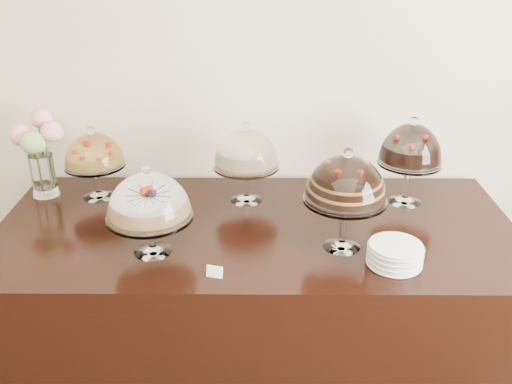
{
  "coord_description": "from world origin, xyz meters",
  "views": [
    {
      "loc": [
        0.22,
        0.32,
        2.06
      ],
      "look_at": [
        0.21,
        2.4,
        1.08
      ],
      "focal_mm": 40.0,
      "sensor_mm": 36.0,
      "label": 1
    }
  ],
  "objects_px": {
    "cake_stand_sugar_sponge": "(149,200)",
    "plate_stack": "(395,254)",
    "display_counter": "(256,311)",
    "cake_stand_fruit_tart": "(94,153)",
    "flower_vase": "(38,149)",
    "cake_stand_cheesecake": "(246,152)",
    "cake_stand_choco_layer": "(346,183)",
    "cake_stand_dark_choco": "(411,148)"
  },
  "relations": [
    {
      "from": "cake_stand_sugar_sponge",
      "to": "plate_stack",
      "type": "distance_m",
      "value": 0.94
    },
    {
      "from": "display_counter",
      "to": "plate_stack",
      "type": "relative_size",
      "value": 10.86
    },
    {
      "from": "cake_stand_fruit_tart",
      "to": "flower_vase",
      "type": "height_order",
      "value": "flower_vase"
    },
    {
      "from": "cake_stand_cheesecake",
      "to": "cake_stand_fruit_tart",
      "type": "distance_m",
      "value": 0.7
    },
    {
      "from": "cake_stand_sugar_sponge",
      "to": "plate_stack",
      "type": "relative_size",
      "value": 1.79
    },
    {
      "from": "cake_stand_sugar_sponge",
      "to": "cake_stand_cheesecake",
      "type": "bearing_deg",
      "value": 52.48
    },
    {
      "from": "cake_stand_choco_layer",
      "to": "cake_stand_cheesecake",
      "type": "bearing_deg",
      "value": 132.62
    },
    {
      "from": "flower_vase",
      "to": "plate_stack",
      "type": "distance_m",
      "value": 1.65
    },
    {
      "from": "cake_stand_choco_layer",
      "to": "cake_stand_sugar_sponge",
      "type": "bearing_deg",
      "value": -176.7
    },
    {
      "from": "flower_vase",
      "to": "plate_stack",
      "type": "bearing_deg",
      "value": -21.66
    },
    {
      "from": "cake_stand_choco_layer",
      "to": "cake_stand_dark_choco",
      "type": "distance_m",
      "value": 0.53
    },
    {
      "from": "cake_stand_choco_layer",
      "to": "plate_stack",
      "type": "height_order",
      "value": "cake_stand_choco_layer"
    },
    {
      "from": "cake_stand_cheesecake",
      "to": "cake_stand_dark_choco",
      "type": "bearing_deg",
      "value": -1.1
    },
    {
      "from": "cake_stand_cheesecake",
      "to": "plate_stack",
      "type": "bearing_deg",
      "value": -44.04
    },
    {
      "from": "cake_stand_dark_choco",
      "to": "flower_vase",
      "type": "relative_size",
      "value": 1.03
    },
    {
      "from": "cake_stand_choco_layer",
      "to": "cake_stand_fruit_tart",
      "type": "height_order",
      "value": "cake_stand_choco_layer"
    },
    {
      "from": "cake_stand_cheesecake",
      "to": "cake_stand_fruit_tart",
      "type": "xyz_separation_m",
      "value": [
        -0.69,
        0.03,
        -0.02
      ]
    },
    {
      "from": "cake_stand_sugar_sponge",
      "to": "plate_stack",
      "type": "xyz_separation_m",
      "value": [
        0.92,
        -0.09,
        -0.18
      ]
    },
    {
      "from": "cake_stand_fruit_tart",
      "to": "cake_stand_cheesecake",
      "type": "bearing_deg",
      "value": -2.71
    },
    {
      "from": "display_counter",
      "to": "cake_stand_dark_choco",
      "type": "xyz_separation_m",
      "value": [
        0.68,
        0.23,
        0.71
      ]
    },
    {
      "from": "cake_stand_choco_layer",
      "to": "cake_stand_fruit_tart",
      "type": "xyz_separation_m",
      "value": [
        -1.08,
        0.45,
        -0.06
      ]
    },
    {
      "from": "cake_stand_cheesecake",
      "to": "flower_vase",
      "type": "xyz_separation_m",
      "value": [
        -0.95,
        0.05,
        -0.01
      ]
    },
    {
      "from": "cake_stand_sugar_sponge",
      "to": "cake_stand_choco_layer",
      "type": "height_order",
      "value": "cake_stand_choco_layer"
    },
    {
      "from": "cake_stand_cheesecake",
      "to": "flower_vase",
      "type": "relative_size",
      "value": 0.95
    },
    {
      "from": "flower_vase",
      "to": "cake_stand_choco_layer",
      "type": "bearing_deg",
      "value": -19.53
    },
    {
      "from": "cake_stand_dark_choco",
      "to": "plate_stack",
      "type": "distance_m",
      "value": 0.6
    },
    {
      "from": "display_counter",
      "to": "cake_stand_sugar_sponge",
      "type": "height_order",
      "value": "cake_stand_sugar_sponge"
    },
    {
      "from": "cake_stand_cheesecake",
      "to": "plate_stack",
      "type": "relative_size",
      "value": 1.87
    },
    {
      "from": "cake_stand_fruit_tart",
      "to": "cake_stand_sugar_sponge",
      "type": "bearing_deg",
      "value": -55.71
    },
    {
      "from": "flower_vase",
      "to": "display_counter",
      "type": "bearing_deg",
      "value": -16.82
    },
    {
      "from": "cake_stand_sugar_sponge",
      "to": "cake_stand_choco_layer",
      "type": "xyz_separation_m",
      "value": [
        0.74,
        0.04,
        0.06
      ]
    },
    {
      "from": "display_counter",
      "to": "cake_stand_choco_layer",
      "type": "height_order",
      "value": "cake_stand_choco_layer"
    },
    {
      "from": "cake_stand_choco_layer",
      "to": "plate_stack",
      "type": "relative_size",
      "value": 2.06
    },
    {
      "from": "display_counter",
      "to": "cake_stand_dark_choco",
      "type": "bearing_deg",
      "value": 18.86
    },
    {
      "from": "plate_stack",
      "to": "cake_stand_sugar_sponge",
      "type": "bearing_deg",
      "value": 174.7
    },
    {
      "from": "flower_vase",
      "to": "cake_stand_fruit_tart",
      "type": "bearing_deg",
      "value": -4.75
    },
    {
      "from": "cake_stand_sugar_sponge",
      "to": "plate_stack",
      "type": "height_order",
      "value": "cake_stand_sugar_sponge"
    },
    {
      "from": "display_counter",
      "to": "plate_stack",
      "type": "xyz_separation_m",
      "value": [
        0.52,
        -0.3,
        0.49
      ]
    },
    {
      "from": "cake_stand_choco_layer",
      "to": "plate_stack",
      "type": "distance_m",
      "value": 0.32
    },
    {
      "from": "cake_stand_cheesecake",
      "to": "plate_stack",
      "type": "height_order",
      "value": "cake_stand_cheesecake"
    },
    {
      "from": "cake_stand_dark_choco",
      "to": "flower_vase",
      "type": "bearing_deg",
      "value": 177.67
    },
    {
      "from": "cake_stand_fruit_tart",
      "to": "plate_stack",
      "type": "distance_m",
      "value": 1.4
    }
  ]
}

